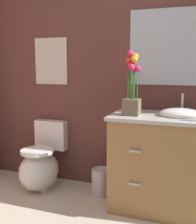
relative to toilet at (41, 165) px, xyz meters
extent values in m
cube|color=brown|center=(0.94, 0.30, 1.01)|extent=(4.62, 0.05, 2.50)
ellipsoid|color=white|center=(0.00, -0.05, -0.04)|extent=(0.38, 0.48, 0.40)
cube|color=white|center=(0.00, 0.00, -0.15)|extent=(0.22, 0.26, 0.18)
cube|color=white|center=(0.00, 0.24, 0.28)|extent=(0.36, 0.13, 0.32)
cylinder|color=white|center=(0.00, -0.07, 0.17)|extent=(0.34, 0.34, 0.03)
cylinder|color=#B7B7BC|center=(0.00, 0.24, 0.44)|extent=(0.04, 0.04, 0.02)
cube|color=#9E7242|center=(1.27, -0.03, 0.17)|extent=(0.90, 0.52, 0.83)
cube|color=#BCB7B2|center=(1.27, -0.03, 0.60)|extent=(0.94, 0.56, 0.03)
ellipsoid|color=white|center=(1.39, -0.03, 0.64)|extent=(0.36, 0.26, 0.10)
cylinder|color=#B7B7BC|center=(1.39, 0.13, 0.71)|extent=(0.02, 0.02, 0.18)
cube|color=#B7B7BC|center=(1.07, -0.30, 0.35)|extent=(0.10, 0.02, 0.02)
cube|color=#B7B7BC|center=(1.07, -0.30, 0.07)|extent=(0.10, 0.02, 0.02)
cube|color=brown|center=(0.99, -0.10, 0.69)|extent=(0.14, 0.14, 0.14)
cylinder|color=#386B2D|center=(1.03, -0.09, 0.89)|extent=(0.01, 0.01, 0.26)
sphere|color=#E01E51|center=(1.03, -0.09, 1.01)|extent=(0.06, 0.06, 0.06)
cylinder|color=#386B2D|center=(1.01, -0.09, 0.94)|extent=(0.01, 0.01, 0.36)
sphere|color=orange|center=(1.01, -0.09, 1.12)|extent=(0.06, 0.06, 0.06)
cylinder|color=#386B2D|center=(0.99, -0.07, 0.91)|extent=(0.01, 0.01, 0.31)
sphere|color=#E01E51|center=(0.99, -0.07, 1.07)|extent=(0.06, 0.06, 0.06)
cylinder|color=#386B2D|center=(0.96, -0.09, 0.95)|extent=(0.01, 0.01, 0.38)
sphere|color=#E01E51|center=(0.96, -0.09, 1.14)|extent=(0.06, 0.06, 0.06)
cylinder|color=#386B2D|center=(0.95, -0.10, 0.92)|extent=(0.01, 0.01, 0.32)
sphere|color=red|center=(0.95, -0.10, 1.08)|extent=(0.06, 0.06, 0.06)
cylinder|color=#386B2D|center=(0.98, -0.12, 0.90)|extent=(0.01, 0.01, 0.28)
sphere|color=#E01E51|center=(0.98, -0.12, 1.04)|extent=(0.06, 0.06, 0.06)
cylinder|color=#386B2D|center=(0.98, -0.12, 0.89)|extent=(0.01, 0.01, 0.27)
sphere|color=#E01E51|center=(0.98, -0.12, 1.02)|extent=(0.06, 0.06, 0.06)
cylinder|color=#386B2D|center=(1.01, -0.11, 0.92)|extent=(0.01, 0.01, 0.33)
sphere|color=orange|center=(1.01, -0.11, 1.09)|extent=(0.06, 0.06, 0.06)
cylinder|color=#B7B7BC|center=(0.65, 0.05, -0.11)|extent=(0.18, 0.18, 0.26)
torus|color=#B7B7BC|center=(0.65, 0.05, 0.02)|extent=(0.18, 0.18, 0.01)
cube|color=beige|center=(0.00, 0.27, 1.08)|extent=(0.38, 0.01, 0.49)
cube|color=#B2BCC6|center=(1.27, 0.27, 1.21)|extent=(0.80, 0.01, 0.70)
camera|label=1|loc=(1.55, -2.49, 1.05)|focal=45.78mm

